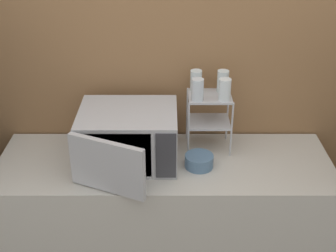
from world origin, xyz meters
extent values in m
cube|color=olive|center=(0.00, 0.65, 1.30)|extent=(8.00, 0.06, 2.60)
cube|color=#B7B2A8|center=(0.00, 0.31, 0.45)|extent=(1.80, 0.61, 0.90)
cube|color=#ADADB2|center=(-0.19, 0.34, 1.05)|extent=(0.51, 0.41, 0.29)
cube|color=#B7B2A8|center=(-0.25, 0.14, 1.05)|extent=(0.37, 0.01, 0.25)
cube|color=#333338|center=(0.01, 0.13, 1.05)|extent=(0.10, 0.01, 0.25)
cube|color=#ADADB2|center=(-0.27, 0.04, 1.05)|extent=(0.37, 0.19, 0.27)
cylinder|color=#B2B2B7|center=(0.13, 0.37, 1.06)|extent=(0.01, 0.01, 0.32)
cylinder|color=#B2B2B7|center=(0.36, 0.37, 1.06)|extent=(0.01, 0.01, 0.32)
cylinder|color=#B2B2B7|center=(0.13, 0.56, 1.06)|extent=(0.01, 0.01, 0.32)
cylinder|color=#B2B2B7|center=(0.36, 0.56, 1.06)|extent=(0.01, 0.01, 0.32)
cube|color=#B2B2B7|center=(0.24, 0.46, 1.06)|extent=(0.23, 0.19, 0.01)
cube|color=#B2B2B7|center=(0.24, 0.46, 1.22)|extent=(0.23, 0.19, 0.01)
cylinder|color=silver|center=(0.17, 0.40, 1.28)|extent=(0.06, 0.06, 0.12)
cylinder|color=silver|center=(0.32, 0.52, 1.28)|extent=(0.06, 0.06, 0.12)
cylinder|color=silver|center=(0.31, 0.40, 1.28)|extent=(0.06, 0.06, 0.12)
cylinder|color=silver|center=(0.17, 0.52, 1.28)|extent=(0.06, 0.06, 0.12)
cylinder|color=slate|center=(0.18, 0.26, 0.91)|extent=(0.08, 0.08, 0.01)
cylinder|color=slate|center=(0.18, 0.26, 0.94)|extent=(0.15, 0.15, 0.07)
camera|label=1|loc=(0.02, -1.82, 2.25)|focal=50.00mm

